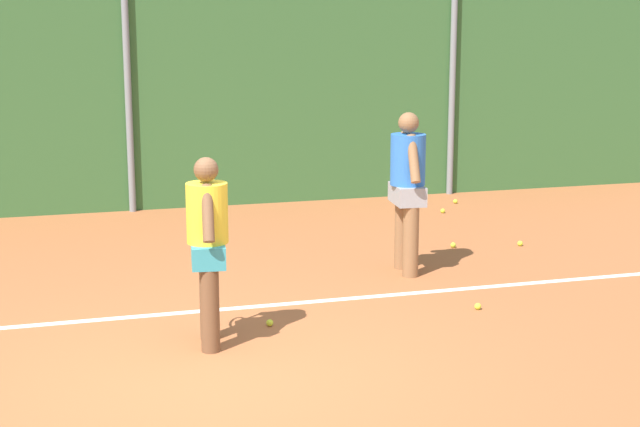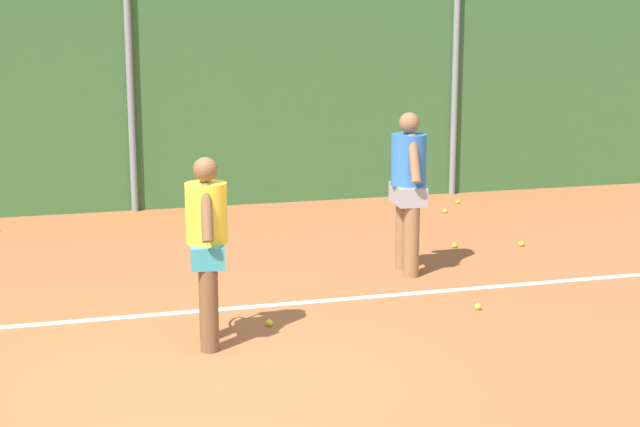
% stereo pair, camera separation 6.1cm
% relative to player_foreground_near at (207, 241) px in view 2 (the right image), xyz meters
% --- Properties ---
extents(ground_plane, '(27.78, 27.78, 0.00)m').
position_rel_player_foreground_near_xyz_m(ground_plane, '(-0.11, 1.29, -0.94)').
color(ground_plane, '#A85B33').
extents(hedge_fence_backdrop, '(17.56, 0.25, 3.16)m').
position_rel_player_foreground_near_xyz_m(hedge_fence_backdrop, '(-0.11, 6.27, 0.64)').
color(hedge_fence_backdrop, '#386633').
rests_on(hedge_fence_backdrop, ground_plane).
extents(fence_post_center, '(0.10, 0.10, 3.35)m').
position_rel_player_foreground_near_xyz_m(fence_post_center, '(-0.11, 6.10, 0.73)').
color(fence_post_center, gray).
rests_on(fence_post_center, ground_plane).
extents(fence_post_right, '(0.10, 0.10, 3.35)m').
position_rel_player_foreground_near_xyz_m(fence_post_right, '(4.96, 6.10, 0.73)').
color(fence_post_right, gray).
rests_on(fence_post_right, ground_plane).
extents(court_baseline_paint, '(12.83, 0.10, 0.01)m').
position_rel_player_foreground_near_xyz_m(court_baseline_paint, '(-0.11, 0.98, -0.94)').
color(court_baseline_paint, white).
rests_on(court_baseline_paint, ground_plane).
extents(player_foreground_near, '(0.36, 0.79, 1.68)m').
position_rel_player_foreground_near_xyz_m(player_foreground_near, '(0.00, 0.00, 0.00)').
color(player_foreground_near, brown).
rests_on(player_foreground_near, ground_plane).
extents(player_midcourt, '(0.39, 0.76, 1.81)m').
position_rel_player_foreground_near_xyz_m(player_midcourt, '(2.54, 1.79, 0.08)').
color(player_midcourt, '#8C603D').
rests_on(player_midcourt, ground_plane).
extents(tennis_ball_0, '(0.07, 0.07, 0.07)m').
position_rel_player_foreground_near_xyz_m(tennis_ball_0, '(3.53, 2.71, -0.91)').
color(tennis_ball_0, '#CCDB33').
rests_on(tennis_ball_0, ground_plane).
extents(tennis_ball_1, '(0.07, 0.07, 0.07)m').
position_rel_player_foreground_near_xyz_m(tennis_ball_1, '(0.62, 0.35, -0.91)').
color(tennis_ball_1, '#CCDB33').
rests_on(tennis_ball_1, ground_plane).
extents(tennis_ball_2, '(0.07, 0.07, 0.07)m').
position_rel_player_foreground_near_xyz_m(tennis_ball_2, '(4.25, 4.71, -0.91)').
color(tennis_ball_2, '#CCDB33').
rests_on(tennis_ball_2, ground_plane).
extents(tennis_ball_3, '(0.07, 0.07, 0.07)m').
position_rel_player_foreground_near_xyz_m(tennis_ball_3, '(2.72, 0.28, -0.91)').
color(tennis_ball_3, '#CCDB33').
rests_on(tennis_ball_3, ground_plane).
extents(tennis_ball_4, '(0.07, 0.07, 0.07)m').
position_rel_player_foreground_near_xyz_m(tennis_ball_4, '(4.38, 2.56, -0.91)').
color(tennis_ball_4, '#CCDB33').
rests_on(tennis_ball_4, ground_plane).
extents(tennis_ball_8, '(0.07, 0.07, 0.07)m').
position_rel_player_foreground_near_xyz_m(tennis_ball_8, '(4.72, 5.32, -0.91)').
color(tennis_ball_8, '#CCDB33').
rests_on(tennis_ball_8, ground_plane).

